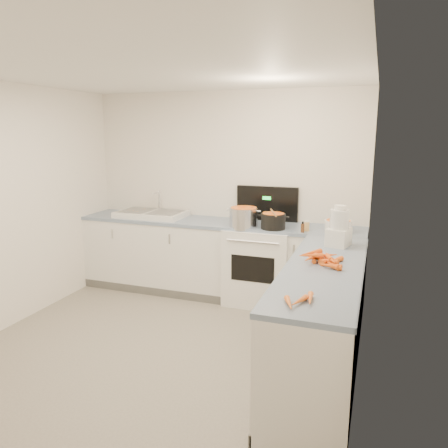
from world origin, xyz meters
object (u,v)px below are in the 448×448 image
(steel_pot, at_px, (244,218))
(mixing_bowl, at_px, (338,226))
(sink, at_px, (152,214))
(spice_jar, at_px, (307,226))
(stove, at_px, (260,263))
(food_processor, at_px, (339,229))
(black_pot, at_px, (273,222))
(extract_bottle, at_px, (303,228))

(steel_pot, relative_size, mixing_bowl, 1.14)
(sink, xyz_separation_m, spice_jar, (2.01, -0.15, 0.01))
(stove, bearing_deg, sink, 179.38)
(sink, height_order, food_processor, food_processor)
(black_pot, bearing_deg, sink, 174.01)
(steel_pot, relative_size, black_pot, 1.20)
(steel_pot, bearing_deg, mixing_bowl, 3.11)
(steel_pot, height_order, mixing_bowl, steel_pot)
(black_pot, height_order, mixing_bowl, black_pot)
(extract_bottle, bearing_deg, stove, 156.80)
(stove, bearing_deg, mixing_bowl, -5.75)
(stove, height_order, sink, stove)
(black_pot, bearing_deg, extract_bottle, -11.52)
(mixing_bowl, bearing_deg, extract_bottle, -159.30)
(steel_pot, height_order, black_pot, steel_pot)
(mixing_bowl, bearing_deg, steel_pot, -176.89)
(sink, relative_size, spice_jar, 8.51)
(sink, relative_size, black_pot, 3.15)
(stove, height_order, mixing_bowl, stove)
(steel_pot, xyz_separation_m, spice_jar, (0.72, 0.01, -0.05))
(sink, xyz_separation_m, black_pot, (1.63, -0.17, 0.04))
(sink, bearing_deg, mixing_bowl, -2.57)
(sink, xyz_separation_m, food_processor, (2.39, -0.69, 0.13))
(steel_pot, xyz_separation_m, black_pot, (0.35, -0.01, -0.02))
(sink, distance_m, mixing_bowl, 2.34)
(sink, bearing_deg, spice_jar, -4.30)
(sink, bearing_deg, food_processor, -16.14)
(sink, height_order, mixing_bowl, sink)
(extract_bottle, bearing_deg, black_pot, 168.48)
(black_pot, bearing_deg, stove, 139.67)
(extract_bottle, relative_size, spice_jar, 0.95)
(mixing_bowl, xyz_separation_m, spice_jar, (-0.33, -0.05, -0.02))
(stove, relative_size, steel_pot, 4.17)
(sink, distance_m, black_pot, 1.64)
(black_pot, bearing_deg, food_processor, -34.46)
(extract_bottle, xyz_separation_m, food_processor, (0.42, -0.45, 0.12))
(extract_bottle, bearing_deg, steel_pot, 173.48)
(food_processor, bearing_deg, steel_pot, 154.44)
(mixing_bowl, distance_m, food_processor, 0.60)
(mixing_bowl, bearing_deg, food_processor, -84.49)
(spice_jar, bearing_deg, extract_bottle, -108.45)
(black_pot, xyz_separation_m, food_processor, (0.76, -0.52, 0.09))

